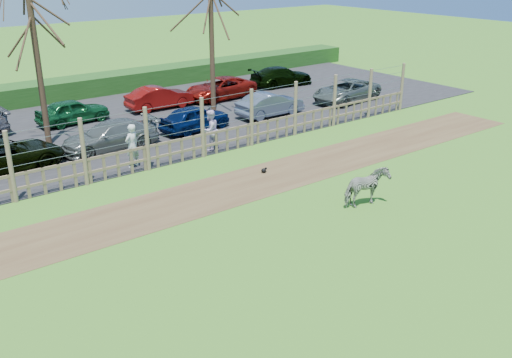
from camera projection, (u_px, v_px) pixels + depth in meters
ground at (282, 248)px, 16.21m from camera, size 120.00×120.00×0.00m
dirt_strip at (197, 198)px, 19.53m from camera, size 34.00×2.80×0.01m
asphalt at (84, 131)px, 26.89m from camera, size 44.00×13.00×0.04m
hedge at (35, 93)px, 31.85m from camera, size 46.00×2.00×1.10m
fence at (148, 150)px, 21.81m from camera, size 30.16×0.16×2.50m
tree_mid at (33, 31)px, 23.23m from camera, size 4.80×4.80×6.83m
tree_right at (211, 9)px, 28.57m from camera, size 4.80×4.80×7.35m
zebra at (366, 187)px, 18.73m from camera, size 1.62×0.87×1.31m
visitor_a at (132, 146)px, 22.01m from camera, size 0.73×0.60×1.72m
visitor_b at (210, 130)px, 23.96m from camera, size 0.99×0.87×1.72m
crow at (264, 170)px, 21.77m from camera, size 0.25×0.18×0.20m
car_2 at (5, 155)px, 21.77m from camera, size 4.38×2.12×1.20m
car_3 at (110, 136)px, 24.07m from camera, size 4.18×1.79×1.20m
car_4 at (195, 118)px, 26.73m from camera, size 3.67×1.85×1.20m
car_5 at (270, 104)px, 29.14m from camera, size 3.65×1.28×1.20m
car_6 at (346, 91)px, 32.02m from camera, size 4.49×2.39×1.20m
car_10 at (73, 111)px, 27.88m from camera, size 3.63×1.72×1.20m
car_11 at (160, 97)px, 30.53m from camera, size 3.64×1.28×1.20m
car_12 at (220, 88)px, 32.63m from camera, size 4.44×2.28×1.20m
car_13 at (281, 76)px, 35.84m from camera, size 4.28×2.08×1.20m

